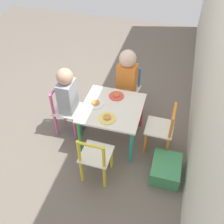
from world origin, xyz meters
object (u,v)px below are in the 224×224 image
(chair_blue, at_px, (127,91))
(child_left, at_px, (126,77))
(child_front, at_px, (69,96))
(plate_right, at_px, (107,118))
(chair_pink, at_px, (66,110))
(plate_left, at_px, (116,96))
(kids_table, at_px, (112,112))
(chair_yellow, at_px, (95,158))
(chair_orange, at_px, (162,130))
(plate_front, at_px, (95,103))
(storage_bin, at_px, (166,169))

(chair_blue, distance_m, child_left, 0.23)
(child_front, relative_size, plate_right, 4.79)
(chair_pink, bearing_deg, chair_blue, -47.37)
(chair_pink, xyz_separation_m, plate_left, (-0.16, 0.50, 0.17))
(chair_blue, bearing_deg, child_front, -129.20)
(kids_table, height_order, chair_pink, chair_pink)
(plate_right, bearing_deg, chair_yellow, -1.98)
(child_left, relative_size, plate_right, 4.88)
(chair_orange, height_order, plate_front, chair_orange)
(child_left, xyz_separation_m, storage_bin, (0.75, 0.56, -0.41))
(storage_bin, bearing_deg, kids_table, -117.57)
(child_left, height_order, plate_front, child_left)
(chair_orange, bearing_deg, storage_bin, 19.73)
(child_front, relative_size, plate_front, 4.63)
(chair_pink, height_order, chair_yellow, same)
(kids_table, distance_m, plate_left, 0.18)
(kids_table, bearing_deg, plate_front, -90.00)
(storage_bin, bearing_deg, plate_right, -103.77)
(chair_orange, relative_size, plate_front, 3.18)
(chair_blue, relative_size, child_left, 0.67)
(storage_bin, bearing_deg, child_left, -143.13)
(plate_right, bearing_deg, plate_left, 180.00)
(chair_yellow, bearing_deg, child_front, -48.27)
(chair_yellow, bearing_deg, storage_bin, -161.98)
(kids_table, bearing_deg, chair_orange, 88.99)
(child_left, bearing_deg, storage_bin, -48.14)
(chair_orange, bearing_deg, chair_pink, -89.62)
(child_front, bearing_deg, child_left, -47.28)
(chair_blue, bearing_deg, chair_orange, -43.01)
(chair_orange, distance_m, plate_left, 0.55)
(chair_orange, bearing_deg, plate_front, -89.75)
(kids_table, distance_m, child_front, 0.45)
(plate_front, xyz_separation_m, storage_bin, (0.31, 0.76, -0.36))
(chair_orange, bearing_deg, chair_yellow, -45.15)
(plate_right, bearing_deg, chair_blue, 176.26)
(chair_yellow, xyz_separation_m, child_left, (-0.93, 0.05, 0.22))
(chair_blue, distance_m, plate_front, 0.56)
(child_left, bearing_deg, chair_pink, -135.97)
(plate_front, height_order, plate_right, same)
(plate_left, distance_m, storage_bin, 0.85)
(child_left, distance_m, plate_right, 0.60)
(plate_left, xyz_separation_m, storage_bin, (0.48, 0.60, -0.36))
(kids_table, relative_size, chair_yellow, 1.07)
(child_front, xyz_separation_m, storage_bin, (0.31, 1.03, -0.39))
(child_left, bearing_deg, chair_orange, -39.12)
(kids_table, relative_size, plate_left, 3.80)
(chair_blue, distance_m, storage_bin, 1.00)
(plate_front, bearing_deg, chair_blue, 157.06)
(chair_orange, height_order, child_left, child_left)
(plate_left, bearing_deg, chair_blue, 172.51)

